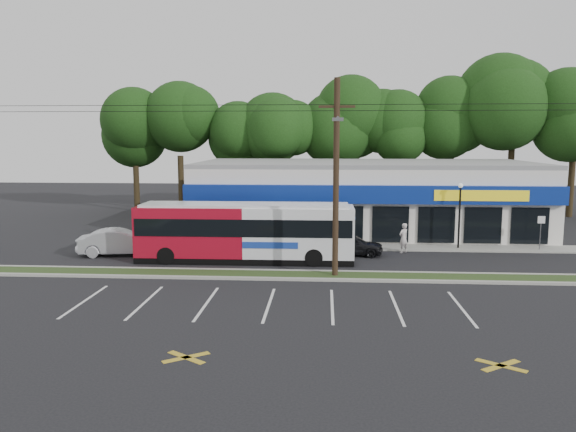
# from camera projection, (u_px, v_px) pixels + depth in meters

# --- Properties ---
(ground) EXTENTS (120.00, 120.00, 0.00)m
(ground) POSITION_uv_depth(u_px,v_px,m) (275.00, 281.00, 27.95)
(ground) COLOR black
(ground) RESTS_ON ground
(grass_strip) EXTENTS (40.00, 1.60, 0.12)m
(grass_strip) POSITION_uv_depth(u_px,v_px,m) (277.00, 275.00, 28.93)
(grass_strip) COLOR #253516
(grass_strip) RESTS_ON ground
(curb_south) EXTENTS (40.00, 0.25, 0.14)m
(curb_south) POSITION_uv_depth(u_px,v_px,m) (275.00, 279.00, 28.08)
(curb_south) COLOR #9E9E93
(curb_south) RESTS_ON ground
(curb_north) EXTENTS (40.00, 0.25, 0.14)m
(curb_north) POSITION_uv_depth(u_px,v_px,m) (278.00, 271.00, 29.76)
(curb_north) COLOR #9E9E93
(curb_north) RESTS_ON ground
(sidewalk) EXTENTS (32.00, 2.20, 0.10)m
(sidewalk) POSITION_uv_depth(u_px,v_px,m) (364.00, 247.00, 36.51)
(sidewalk) COLOR #9E9E93
(sidewalk) RESTS_ON ground
(strip_mall) EXTENTS (25.00, 12.55, 5.30)m
(strip_mall) POSITION_uv_depth(u_px,v_px,m) (365.00, 196.00, 42.95)
(strip_mall) COLOR silver
(strip_mall) RESTS_ON ground
(utility_pole) EXTENTS (50.00, 2.77, 10.00)m
(utility_pole) POSITION_uv_depth(u_px,v_px,m) (333.00, 172.00, 27.93)
(utility_pole) COLOR black
(utility_pole) RESTS_ON ground
(lamp_post) EXTENTS (0.30, 0.30, 4.25)m
(lamp_post) POSITION_uv_depth(u_px,v_px,m) (460.00, 208.00, 35.56)
(lamp_post) COLOR black
(lamp_post) RESTS_ON ground
(sign_post) EXTENTS (0.45, 0.10, 2.23)m
(sign_post) POSITION_uv_depth(u_px,v_px,m) (541.00, 227.00, 35.16)
(sign_post) COLOR #59595E
(sign_post) RESTS_ON ground
(tree_line) EXTENTS (46.76, 6.76, 11.83)m
(tree_line) POSITION_uv_depth(u_px,v_px,m) (342.00, 124.00, 52.22)
(tree_line) COLOR black
(tree_line) RESTS_ON ground
(metrobus) EXTENTS (12.48, 2.71, 3.35)m
(metrobus) POSITION_uv_depth(u_px,v_px,m) (245.00, 231.00, 32.29)
(metrobus) COLOR #A10C1F
(metrobus) RESTS_ON ground
(car_dark) EXTENTS (4.13, 2.04, 1.35)m
(car_dark) POSITION_uv_depth(u_px,v_px,m) (350.00, 244.00, 34.09)
(car_dark) COLOR black
(car_dark) RESTS_ON ground
(car_silver) EXTENTS (5.09, 2.60, 1.60)m
(car_silver) POSITION_uv_depth(u_px,v_px,m) (120.00, 242.00, 34.06)
(car_silver) COLOR #AAACB2
(car_silver) RESTS_ON ground
(pedestrian_a) EXTENTS (0.81, 0.77, 1.85)m
(pedestrian_a) POSITION_uv_depth(u_px,v_px,m) (404.00, 238.00, 34.75)
(pedestrian_a) COLOR beige
(pedestrian_a) RESTS_ON ground
(pedestrian_b) EXTENTS (1.13, 1.07, 1.83)m
(pedestrian_b) POSITION_uv_depth(u_px,v_px,m) (328.00, 241.00, 33.65)
(pedestrian_b) COLOR #B9AFA6
(pedestrian_b) RESTS_ON ground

